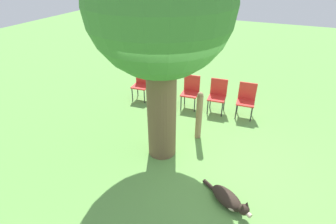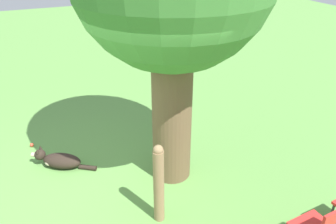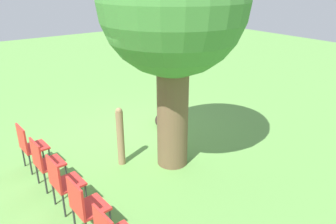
# 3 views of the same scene
# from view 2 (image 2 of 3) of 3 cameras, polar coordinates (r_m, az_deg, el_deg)

# --- Properties ---
(ground_plane) EXTENTS (30.00, 30.00, 0.00)m
(ground_plane) POSITION_cam_2_polar(r_m,az_deg,el_deg) (5.01, -11.23, -13.61)
(ground_plane) COLOR #609947
(dog) EXTENTS (0.67, 0.94, 0.34)m
(dog) POSITION_cam_2_polar(r_m,az_deg,el_deg) (5.61, -18.49, -7.97)
(dog) COLOR #2D231C
(dog) RESTS_ON ground_plane
(fence_post) EXTENTS (0.14, 0.14, 1.16)m
(fence_post) POSITION_cam_2_polar(r_m,az_deg,el_deg) (4.17, -1.62, -12.39)
(fence_post) COLOR #937551
(fence_post) RESTS_ON ground_plane
(tennis_ball) EXTENTS (0.07, 0.07, 0.07)m
(tennis_ball) POSITION_cam_2_polar(r_m,az_deg,el_deg) (6.32, -22.63, -5.31)
(tennis_ball) COLOR #E54C33
(tennis_ball) RESTS_ON ground_plane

